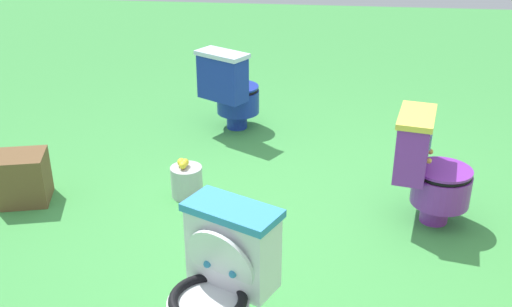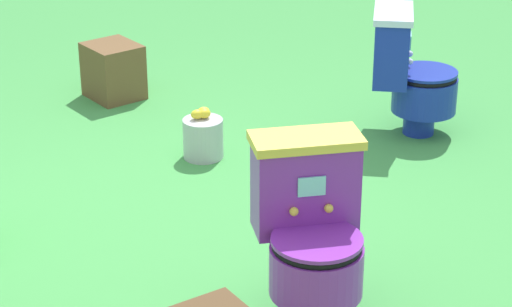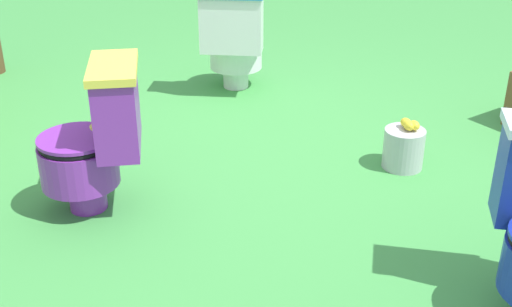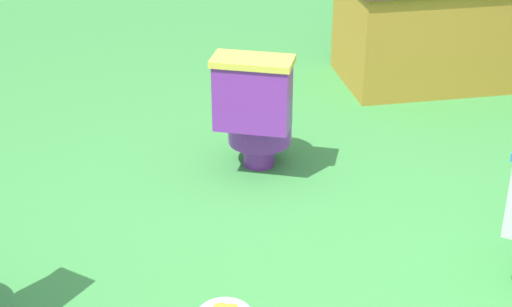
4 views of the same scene
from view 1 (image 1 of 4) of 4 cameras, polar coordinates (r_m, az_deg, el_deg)
The scene contains 6 objects.
ground at distance 3.93m, azimuth 2.54°, elevation -6.64°, with size 14.00×14.00×0.00m, color #429947.
toilet_white at distance 2.80m, azimuth -3.42°, elevation -12.22°, with size 0.62×0.58×0.73m.
toilet_purple at distance 3.96m, azimuth 16.02°, elevation -1.36°, with size 0.49×0.56×0.73m.
toilet_blue at distance 5.19m, azimuth -2.36°, elevation 6.03°, with size 0.63×0.60×0.73m.
small_crate at distance 4.41m, azimuth -21.19°, elevation -2.18°, with size 0.33×0.29×0.35m, color brown.
lemon_bucket at distance 4.22m, azimuth -6.58°, elevation -2.56°, with size 0.22×0.22×0.28m.
Camera 1 is at (3.33, 0.22, 2.08)m, focal length 42.30 mm.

